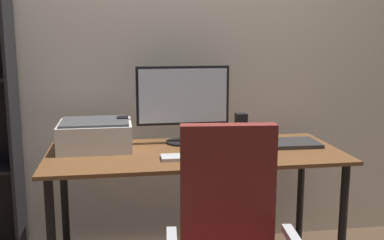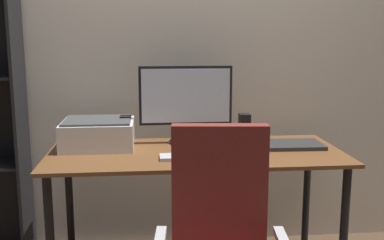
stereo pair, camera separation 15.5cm
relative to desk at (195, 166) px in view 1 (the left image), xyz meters
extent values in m
cube|color=beige|center=(0.00, 0.52, 0.64)|extent=(6.40, 0.10, 2.60)
cube|color=brown|center=(0.00, 0.00, 0.07)|extent=(1.61, 0.70, 0.02)
cylinder|color=black|center=(0.75, -0.29, -0.30)|extent=(0.04, 0.04, 0.72)
cylinder|color=black|center=(-0.75, 0.29, -0.30)|extent=(0.04, 0.04, 0.72)
cylinder|color=black|center=(0.75, 0.29, -0.30)|extent=(0.04, 0.04, 0.72)
cylinder|color=black|center=(-0.04, 0.21, 0.09)|extent=(0.20, 0.20, 0.01)
cylinder|color=black|center=(-0.04, 0.21, 0.15)|extent=(0.04, 0.04, 0.10)
cube|color=black|center=(-0.04, 0.21, 0.37)|extent=(0.54, 0.03, 0.34)
cube|color=silver|center=(-0.04, 0.19, 0.37)|extent=(0.51, 0.01, 0.31)
cube|color=#B7BABC|center=(-0.06, -0.15, 0.09)|extent=(0.29, 0.11, 0.02)
cube|color=black|center=(0.18, -0.16, 0.10)|extent=(0.08, 0.11, 0.03)
cylinder|color=#387F51|center=(0.07, 0.03, 0.13)|extent=(0.07, 0.07, 0.10)
cube|color=#387F51|center=(0.11, 0.03, 0.14)|extent=(0.02, 0.01, 0.06)
cube|color=#2D2D30|center=(0.57, 0.06, 0.09)|extent=(0.33, 0.24, 0.02)
cube|color=black|center=(-0.39, 0.20, 0.17)|extent=(0.06, 0.07, 0.17)
cube|color=black|center=(0.31, 0.20, 0.17)|extent=(0.06, 0.07, 0.17)
cube|color=silver|center=(-0.54, 0.15, 0.16)|extent=(0.40, 0.34, 0.15)
cube|color=#424244|center=(-0.54, 0.15, 0.24)|extent=(0.37, 0.31, 0.01)
cube|color=maroon|center=(0.04, -0.62, 0.09)|extent=(0.40, 0.11, 0.52)
cube|color=black|center=(-1.01, 0.31, 0.21)|extent=(0.02, 0.28, 1.74)
camera|label=1|loc=(-0.41, -2.44, 0.72)|focal=43.40mm
camera|label=2|loc=(-0.26, -2.46, 0.72)|focal=43.40mm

